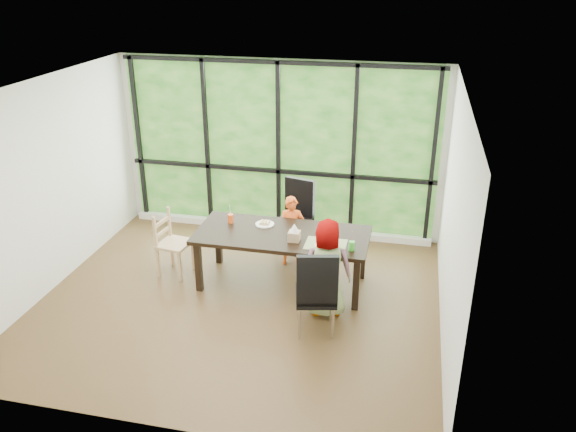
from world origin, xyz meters
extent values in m
plane|color=black|center=(0.00, 0.00, 0.00)|extent=(5.00, 5.00, 0.00)
plane|color=silver|center=(0.00, 2.25, 1.35)|extent=(5.00, 0.00, 5.00)
cube|color=#134613|center=(0.00, 2.23, 1.35)|extent=(4.80, 0.02, 2.65)
cube|color=silver|center=(0.00, 2.15, 0.05)|extent=(4.80, 0.12, 0.10)
cube|color=black|center=(0.44, 0.54, 0.38)|extent=(2.32, 1.19, 0.75)
cube|color=black|center=(0.39, 1.53, 0.54)|extent=(0.56, 0.56, 1.08)
cube|color=black|center=(1.06, -0.40, 0.54)|extent=(0.55, 0.55, 1.08)
cube|color=tan|center=(-1.06, 0.51, 0.45)|extent=(0.45, 0.47, 0.90)
imported|color=#D94E17|center=(0.44, 1.14, 0.51)|extent=(0.41, 0.31, 1.02)
imported|color=gray|center=(1.11, -0.02, 0.62)|extent=(0.67, 0.50, 1.24)
cube|color=tan|center=(1.04, 0.35, 0.75)|extent=(0.51, 0.37, 0.01)
cylinder|color=white|center=(0.15, 0.75, 0.76)|extent=(0.25, 0.25, 0.02)
cylinder|color=white|center=(1.02, 0.29, 0.76)|extent=(0.21, 0.21, 0.01)
cylinder|color=#FF581C|center=(-0.31, 0.72, 0.81)|extent=(0.08, 0.08, 0.12)
cylinder|color=green|center=(1.37, 0.27, 0.81)|extent=(0.07, 0.07, 0.12)
cube|color=tan|center=(0.64, 0.37, 0.81)|extent=(0.14, 0.14, 0.12)
cylinder|color=white|center=(-0.31, 0.72, 0.91)|extent=(0.01, 0.04, 0.20)
cylinder|color=pink|center=(1.37, 0.27, 0.91)|extent=(0.01, 0.04, 0.20)
cone|color=white|center=(0.64, 0.37, 0.93)|extent=(0.12, 0.12, 0.11)
camera|label=1|loc=(1.98, -6.00, 3.98)|focal=35.93mm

